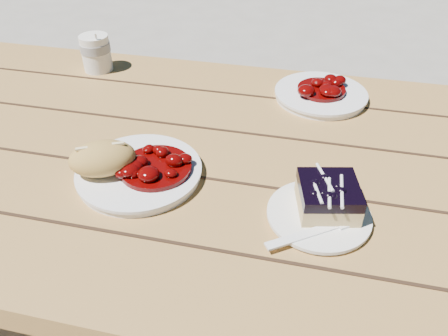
% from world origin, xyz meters
% --- Properties ---
extents(ground, '(60.00, 60.00, 0.00)m').
position_xyz_m(ground, '(0.00, 0.00, 0.00)').
color(ground, gray).
rests_on(ground, ground).
extents(picnic_table, '(2.00, 1.55, 0.75)m').
position_xyz_m(picnic_table, '(0.00, -0.00, 0.59)').
color(picnic_table, olive).
rests_on(picnic_table, ground).
extents(main_plate, '(0.22, 0.22, 0.02)m').
position_xyz_m(main_plate, '(0.26, -0.10, 0.76)').
color(main_plate, white).
rests_on(main_plate, picnic_table).
extents(goulash_stew, '(0.13, 0.13, 0.04)m').
position_xyz_m(goulash_stew, '(0.29, -0.10, 0.79)').
color(goulash_stew, '#550303').
rests_on(goulash_stew, main_plate).
extents(bread_roll, '(0.14, 0.12, 0.06)m').
position_xyz_m(bread_roll, '(0.20, -0.12, 0.80)').
color(bread_roll, tan).
rests_on(bread_roll, main_plate).
extents(dessert_plate, '(0.16, 0.16, 0.01)m').
position_xyz_m(dessert_plate, '(0.58, -0.14, 0.76)').
color(dessert_plate, white).
rests_on(dessert_plate, picnic_table).
extents(blueberry_cake, '(0.11, 0.11, 0.05)m').
position_xyz_m(blueberry_cake, '(0.59, -0.12, 0.79)').
color(blueberry_cake, tan).
rests_on(blueberry_cake, dessert_plate).
extents(fork_dessert, '(0.15, 0.11, 0.00)m').
position_xyz_m(fork_dessert, '(0.56, -0.19, 0.76)').
color(fork_dessert, white).
rests_on(fork_dessert, dessert_plate).
extents(coffee_cup, '(0.07, 0.07, 0.09)m').
position_xyz_m(coffee_cup, '(-0.01, 0.29, 0.79)').
color(coffee_cup, white).
rests_on(coffee_cup, picnic_table).
extents(second_plate, '(0.21, 0.21, 0.02)m').
position_xyz_m(second_plate, '(0.56, 0.27, 0.76)').
color(second_plate, white).
rests_on(second_plate, picnic_table).
extents(second_stew, '(0.11, 0.11, 0.04)m').
position_xyz_m(second_stew, '(0.56, 0.27, 0.79)').
color(second_stew, '#550303').
rests_on(second_stew, second_plate).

